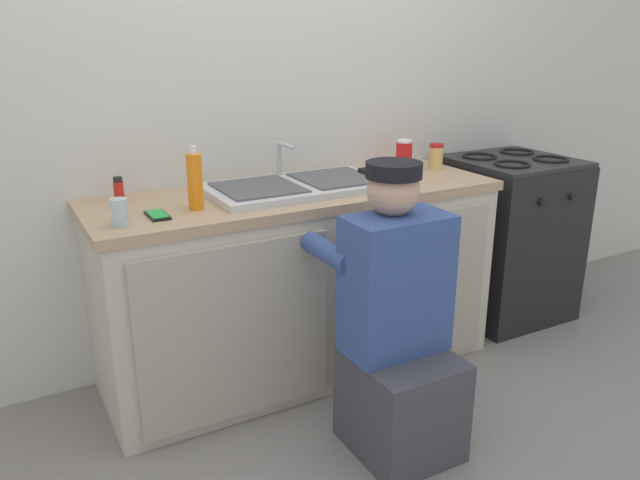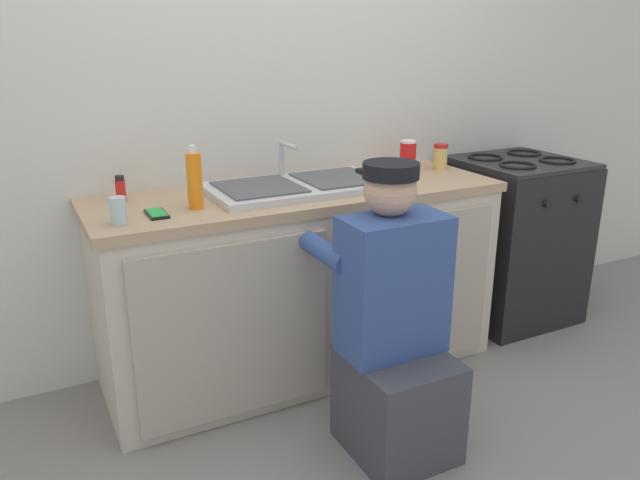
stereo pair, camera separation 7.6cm
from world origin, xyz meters
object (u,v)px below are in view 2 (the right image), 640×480
object	(u,v)px
spice_bottle_red	(120,189)
soap_bottle_orange	(195,180)
stove_range	(513,239)
plumber_person	(394,337)
sink_double_basin	(299,185)
soda_cup_red	(408,156)
water_glass	(118,211)
cell_phone	(157,214)
condiment_jar	(440,157)

from	to	relation	value
spice_bottle_red	soap_bottle_orange	world-z (taller)	soap_bottle_orange
stove_range	soap_bottle_orange	bearing A→B (deg)	-177.12
plumber_person	soap_bottle_orange	world-z (taller)	soap_bottle_orange
sink_double_basin	soda_cup_red	distance (m)	0.67
water_glass	soap_bottle_orange	size ratio (longest dim) A/B	0.40
spice_bottle_red	water_glass	size ratio (longest dim) A/B	1.05
cell_phone	stove_range	bearing A→B (deg)	3.45
plumber_person	condiment_jar	world-z (taller)	plumber_person
plumber_person	condiment_jar	distance (m)	1.19
plumber_person	soda_cup_red	distance (m)	1.13
stove_range	condiment_jar	world-z (taller)	condiment_jar
cell_phone	soap_bottle_orange	xyz separation A→B (m)	(0.16, 0.03, 0.11)
sink_double_basin	cell_phone	bearing A→B (deg)	-169.60
plumber_person	condiment_jar	size ratio (longest dim) A/B	8.63
plumber_person	soap_bottle_orange	size ratio (longest dim) A/B	4.42
sink_double_basin	spice_bottle_red	size ratio (longest dim) A/B	7.62
stove_range	sink_double_basin	bearing A→B (deg)	179.90
plumber_person	spice_bottle_red	bearing A→B (deg)	132.05
water_glass	soap_bottle_orange	world-z (taller)	soap_bottle_orange
stove_range	soda_cup_red	world-z (taller)	soda_cup_red
stove_range	soda_cup_red	xyz separation A→B (m)	(-0.64, 0.12, 0.50)
sink_double_basin	soda_cup_red	bearing A→B (deg)	9.99
stove_range	soap_bottle_orange	size ratio (longest dim) A/B	3.61
soap_bottle_orange	stove_range	bearing A→B (deg)	2.88
condiment_jar	soap_bottle_orange	bearing A→B (deg)	-173.13
plumber_person	water_glass	size ratio (longest dim) A/B	11.04
soda_cup_red	condiment_jar	bearing A→B (deg)	-16.95
condiment_jar	spice_bottle_red	bearing A→B (deg)	176.41
spice_bottle_red	soap_bottle_orange	xyz separation A→B (m)	(0.24, -0.26, 0.06)
cell_phone	soda_cup_red	world-z (taller)	soda_cup_red
soap_bottle_orange	cell_phone	bearing A→B (deg)	-170.31
condiment_jar	soap_bottle_orange	size ratio (longest dim) A/B	0.51
stove_range	soda_cup_red	distance (m)	0.82
condiment_jar	soda_cup_red	bearing A→B (deg)	163.05
condiment_jar	spice_bottle_red	distance (m)	1.55
stove_range	condiment_jar	xyz separation A→B (m)	(-0.48, 0.07, 0.49)
water_glass	soap_bottle_orange	bearing A→B (deg)	14.43
stove_range	cell_phone	size ratio (longest dim) A/B	6.45
plumber_person	spice_bottle_red	world-z (taller)	plumber_person
soda_cup_red	soap_bottle_orange	bearing A→B (deg)	-169.73
spice_bottle_red	soap_bottle_orange	size ratio (longest dim) A/B	0.42
soda_cup_red	cell_phone	bearing A→B (deg)	-169.80
plumber_person	water_glass	bearing A→B (deg)	147.91
soap_bottle_orange	condiment_jar	bearing A→B (deg)	6.87
soda_cup_red	plumber_person	bearing A→B (deg)	-126.34
cell_phone	water_glass	world-z (taller)	water_glass
sink_double_basin	plumber_person	xyz separation A→B (m)	(0.05, -0.71, -0.43)
sink_double_basin	stove_range	bearing A→B (deg)	-0.10
condiment_jar	water_glass	bearing A→B (deg)	-171.66
spice_bottle_red	plumber_person	bearing A→B (deg)	-47.95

